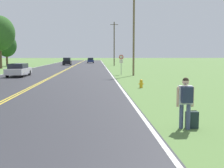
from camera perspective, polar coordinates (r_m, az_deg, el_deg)
The scene contains 10 objects.
hitchhiker_person at distance 10.04m, azimuth 14.74°, elevation -2.73°, with size 0.62×0.43×1.81m.
suitcase at distance 10.38m, azimuth 15.91°, elevation -7.03°, with size 0.45×0.18×0.65m.
fire_hydrant at distance 22.02m, azimuth 5.94°, elevation 0.10°, with size 0.40×0.24×0.66m.
traffic_sign at distance 35.65m, azimuth 1.88°, elevation 4.97°, with size 0.60×0.10×2.57m.
utility_pole_midground at distance 34.73m, azimuth 4.44°, elevation 10.16°, with size 1.80×0.24×9.90m.
utility_pole_far at distance 64.00m, azimuth 0.44°, elevation 8.26°, with size 1.80×0.24×9.85m.
tree_mid_treeline at distance 66.54m, azimuth -20.66°, elevation 7.32°, with size 4.34×4.34×7.04m.
car_silver_sedan_mid_near at distance 34.85m, azimuth -18.45°, elevation 2.76°, with size 2.01×4.86×1.54m.
car_black_van_mid_far at distance 69.81m, azimuth -9.09°, elevation 4.59°, with size 1.98×4.40×1.81m.
car_dark_blue_sedan_receding at distance 85.15m, azimuth -4.39°, elevation 4.82°, with size 2.04×4.07×1.58m.
Camera 1 is at (5.16, -4.49, 2.61)m, focal length 45.00 mm.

